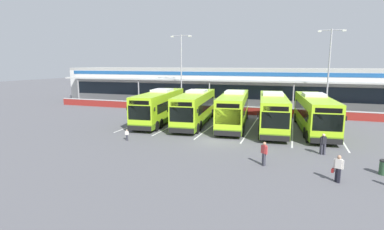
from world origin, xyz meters
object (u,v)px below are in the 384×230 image
lamp_post_centre (329,67)px  litter_bin (384,167)px  pedestrian_with_handbag (338,168)px  pedestrian_approaching_bus (323,143)px  coach_bus_right_centre (273,112)px  pedestrian_in_dark_coat (264,153)px  coach_bus_leftmost (160,107)px  lamp_post_west (181,67)px  coach_bus_centre (234,110)px  pedestrian_child (127,135)px  coach_bus_left_centre (195,108)px  coach_bus_rightmost (314,114)px

lamp_post_centre → litter_bin: bearing=-86.2°
pedestrian_with_handbag → pedestrian_approaching_bus: 5.44m
coach_bus_right_centre → pedestrian_in_dark_coat: 11.72m
coach_bus_leftmost → lamp_post_west: size_ratio=1.12×
coach_bus_right_centre → litter_bin: 13.36m
pedestrian_approaching_bus → litter_bin: 4.56m
coach_bus_leftmost → lamp_post_west: lamp_post_west is taller
coach_bus_leftmost → pedestrian_with_handbag: bearing=-37.0°
coach_bus_right_centre → pedestrian_approaching_bus: (4.23, -7.80, -0.91)m
coach_bus_centre → pedestrian_with_handbag: size_ratio=7.62×
coach_bus_centre → lamp_post_centre: 14.75m
coach_bus_centre → pedestrian_in_dark_coat: bearing=-69.9°
litter_bin → pedestrian_child: bearing=173.8°
coach_bus_left_centre → coach_bus_leftmost: bearing=-175.7°
lamp_post_west → coach_bus_right_centre: bearing=-37.4°
coach_bus_leftmost → coach_bus_rightmost: size_ratio=1.00×
pedestrian_in_dark_coat → litter_bin: pedestrian_in_dark_coat is taller
coach_bus_centre → pedestrian_approaching_bus: size_ratio=7.62×
pedestrian_with_handbag → pedestrian_child: (-16.43, 4.28, -0.32)m
lamp_post_west → pedestrian_child: bearing=-83.1°
coach_bus_left_centre → pedestrian_in_dark_coat: (8.74, -11.78, -0.91)m
coach_bus_leftmost → coach_bus_right_centre: size_ratio=1.00×
pedestrian_child → lamp_post_west: size_ratio=0.09×
pedestrian_in_dark_coat → lamp_post_west: bearing=122.8°
coach_bus_left_centre → coach_bus_rightmost: same height
pedestrian_approaching_bus → pedestrian_in_dark_coat: bearing=-135.6°
coach_bus_right_centre → pedestrian_with_handbag: size_ratio=7.62×
coach_bus_leftmost → pedestrian_in_dark_coat: bearing=-41.4°
lamp_post_west → coach_bus_centre: bearing=-46.1°
lamp_post_west → litter_bin: lamp_post_west is taller
coach_bus_left_centre → coach_bus_right_centre: bearing=-0.7°
pedestrian_in_dark_coat → pedestrian_approaching_bus: bearing=44.4°
litter_bin → pedestrian_with_handbag: bearing=-142.5°
pedestrian_approaching_bus → litter_bin: (3.19, -3.23, -0.41)m
coach_bus_rightmost → lamp_post_centre: bearing=78.5°
coach_bus_left_centre → coach_bus_centre: size_ratio=1.00×
coach_bus_leftmost → coach_bus_centre: size_ratio=1.00×
pedestrian_in_dark_coat → litter_bin: 7.19m
pedestrian_in_dark_coat → coach_bus_left_centre: bearing=126.6°
coach_bus_left_centre → litter_bin: coach_bus_left_centre is taller
coach_bus_left_centre → lamp_post_centre: (14.49, 9.99, 4.50)m
coach_bus_right_centre → pedestrian_child: 14.91m
coach_bus_leftmost → pedestrian_with_handbag: (17.27, -13.01, -0.93)m
lamp_post_centre → lamp_post_west: bearing=177.7°
pedestrian_child → pedestrian_approaching_bus: pedestrian_approaching_bus is taller
lamp_post_west → pedestrian_in_dark_coat: bearing=-57.2°
lamp_post_centre → pedestrian_in_dark_coat: bearing=-104.8°
lamp_post_centre → coach_bus_left_centre: bearing=-145.4°
litter_bin → coach_bus_right_centre: bearing=123.9°
pedestrian_approaching_bus → lamp_post_west: bearing=134.7°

